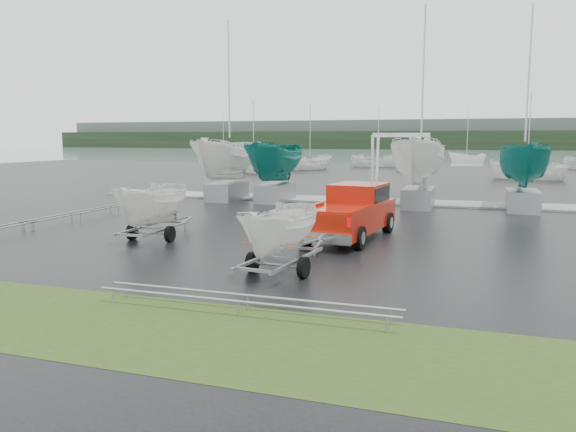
{
  "coord_description": "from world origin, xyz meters",
  "views": [
    {
      "loc": [
        8.75,
        -20.5,
        3.85
      ],
      "look_at": [
        2.7,
        -2.56,
        1.2
      ],
      "focal_mm": 35.0,
      "sensor_mm": 36.0,
      "label": 1
    }
  ],
  "objects_px": {
    "trailer_parked": "(151,170)",
    "boat_hoist": "(400,158)",
    "pickup_truck": "(353,210)",
    "trailer_hitched": "(280,190)"
  },
  "relations": [
    {
      "from": "pickup_truck",
      "to": "boat_hoist",
      "type": "height_order",
      "value": "boat_hoist"
    },
    {
      "from": "trailer_parked",
      "to": "boat_hoist",
      "type": "height_order",
      "value": "trailer_parked"
    },
    {
      "from": "trailer_parked",
      "to": "boat_hoist",
      "type": "xyz_separation_m",
      "value": [
        7.23,
        15.27,
        0.03
      ]
    },
    {
      "from": "pickup_truck",
      "to": "boat_hoist",
      "type": "relative_size",
      "value": 1.53
    },
    {
      "from": "trailer_hitched",
      "to": "boat_hoist",
      "type": "distance_m",
      "value": 18.8
    },
    {
      "from": "pickup_truck",
      "to": "trailer_hitched",
      "type": "relative_size",
      "value": 1.43
    },
    {
      "from": "boat_hoist",
      "to": "trailer_hitched",
      "type": "bearing_deg",
      "value": -92.71
    },
    {
      "from": "pickup_truck",
      "to": "trailer_parked",
      "type": "height_order",
      "value": "trailer_parked"
    },
    {
      "from": "trailer_parked",
      "to": "boat_hoist",
      "type": "bearing_deg",
      "value": 62.56
    },
    {
      "from": "trailer_parked",
      "to": "boat_hoist",
      "type": "relative_size",
      "value": 1.18
    }
  ]
}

